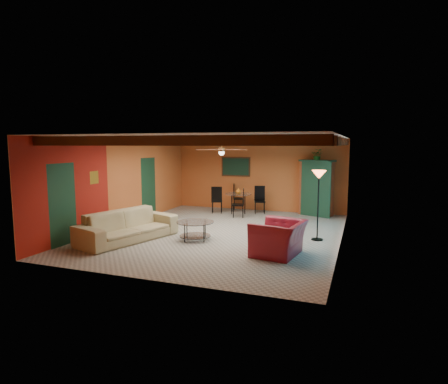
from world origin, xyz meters
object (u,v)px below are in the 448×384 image
at_px(floor_lamp, 318,205).
at_px(vase, 238,183).
at_px(armchair, 279,238).
at_px(potted_plant, 318,155).
at_px(sofa, 128,226).
at_px(dining_table, 238,200).
at_px(armoire, 316,189).
at_px(coffee_table, 195,231).

distance_m(floor_lamp, vase, 4.37).
bearing_deg(armchair, potted_plant, -174.28).
relative_size(sofa, potted_plant, 6.07).
xyz_separation_m(dining_table, armoire, (2.71, 0.58, 0.45)).
height_order(coffee_table, dining_table, dining_table).
relative_size(armchair, potted_plant, 2.73).
bearing_deg(dining_table, sofa, -107.31).
height_order(sofa, armoire, armoire).
height_order(dining_table, armoire, armoire).
relative_size(sofa, coffee_table, 2.73).
bearing_deg(coffee_table, armoire, 61.27).
distance_m(armoire, potted_plant, 1.17).
distance_m(armchair, coffee_table, 2.43).
distance_m(sofa, potted_plant, 7.01).
relative_size(coffee_table, vase, 5.00).
height_order(coffee_table, floor_lamp, floor_lamp).
height_order(coffee_table, armoire, armoire).
bearing_deg(armoire, sofa, -105.76).
relative_size(floor_lamp, potted_plant, 4.20).
distance_m(armoire, floor_lamp, 3.62).
bearing_deg(armchair, dining_table, -143.97).
distance_m(dining_table, potted_plant, 3.21).
relative_size(armoire, floor_lamp, 1.03).
relative_size(potted_plant, vase, 2.25).
relative_size(armchair, armoire, 0.63).
relative_size(armchair, floor_lamp, 0.65).
distance_m(armchair, dining_table, 5.33).
distance_m(coffee_table, dining_table, 4.12).
bearing_deg(floor_lamp, coffee_table, -160.04).
bearing_deg(floor_lamp, potted_plant, 97.14).
xyz_separation_m(sofa, coffee_table, (1.63, 0.65, -0.14)).
bearing_deg(potted_plant, coffee_table, -118.73).
height_order(sofa, potted_plant, potted_plant).
bearing_deg(potted_plant, armchair, -92.35).
height_order(armchair, armoire, armoire).
bearing_deg(sofa, dining_table, -0.16).
distance_m(coffee_table, vase, 4.20).
distance_m(dining_table, floor_lamp, 4.39).
xyz_separation_m(sofa, vase, (1.48, 4.76, 0.71)).
bearing_deg(dining_table, vase, 0.00).
bearing_deg(floor_lamp, dining_table, 136.38).
bearing_deg(armoire, floor_lamp, -60.47).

